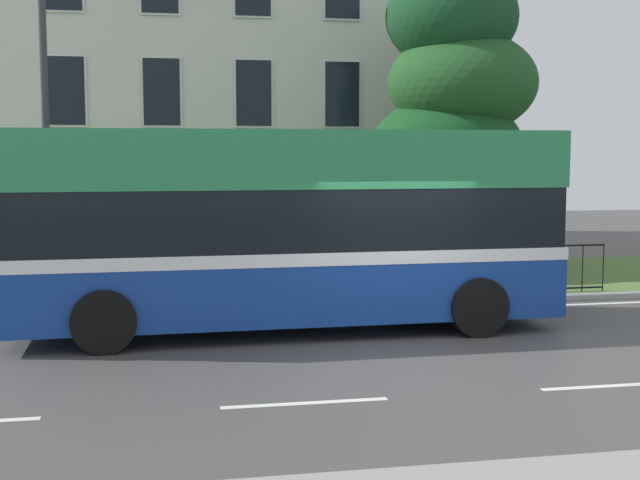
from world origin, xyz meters
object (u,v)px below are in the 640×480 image
(georgian_townhouse, at_px, (198,71))
(single_decker_bus, at_px, (287,226))
(evergreen_tree, at_px, (450,135))
(street_lamp_post, at_px, (45,97))

(georgian_townhouse, distance_m, single_decker_bus, 13.29)
(evergreen_tree, height_order, street_lamp_post, evergreen_tree)
(single_decker_bus, bearing_deg, georgian_townhouse, 92.62)
(georgian_townhouse, xyz_separation_m, street_lamp_post, (-3.38, -9.86, -1.43))
(single_decker_bus, relative_size, street_lamp_post, 1.33)
(georgian_townhouse, height_order, evergreen_tree, georgian_townhouse)
(evergreen_tree, bearing_deg, single_decker_bus, -131.27)
(georgian_townhouse, distance_m, evergreen_tree, 9.39)
(evergreen_tree, bearing_deg, street_lamp_post, -164.14)
(georgian_townhouse, height_order, single_decker_bus, georgian_townhouse)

